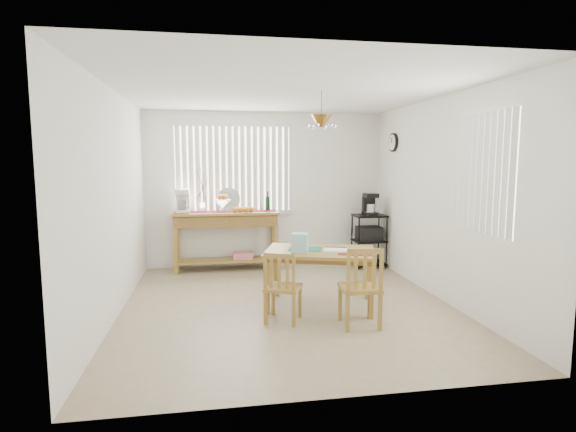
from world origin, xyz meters
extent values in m
cube|color=tan|center=(0.00, 0.00, -0.01)|extent=(4.00, 4.50, 0.01)
cube|color=white|center=(0.00, 2.30, 1.30)|extent=(4.00, 0.10, 2.60)
cube|color=white|center=(0.00, -2.30, 1.30)|extent=(4.00, 0.10, 2.60)
cube|color=white|center=(-2.05, 0.00, 1.30)|extent=(0.10, 4.50, 2.60)
cube|color=white|center=(2.05, 0.00, 1.30)|extent=(0.10, 4.50, 2.60)
cube|color=white|center=(0.00, 0.00, 2.65)|extent=(4.00, 4.50, 0.10)
cube|color=white|center=(-0.55, 2.25, 1.65)|extent=(1.90, 0.01, 1.40)
cube|color=white|center=(-1.45, 2.23, 1.65)|extent=(0.07, 0.03, 1.40)
cube|color=white|center=(-1.34, 2.23, 1.65)|extent=(0.07, 0.03, 1.40)
cube|color=white|center=(-1.24, 2.23, 1.65)|extent=(0.07, 0.03, 1.40)
cube|color=white|center=(-1.13, 2.23, 1.65)|extent=(0.07, 0.03, 1.40)
cube|color=white|center=(-1.03, 2.23, 1.65)|extent=(0.07, 0.03, 1.40)
cube|color=white|center=(-0.92, 2.23, 1.65)|extent=(0.07, 0.03, 1.40)
cube|color=white|center=(-0.81, 2.23, 1.65)|extent=(0.07, 0.03, 1.40)
cube|color=white|center=(-0.71, 2.23, 1.65)|extent=(0.07, 0.03, 1.40)
cube|color=white|center=(-0.60, 2.23, 1.65)|extent=(0.07, 0.03, 1.40)
cube|color=white|center=(-0.50, 2.23, 1.65)|extent=(0.07, 0.03, 1.40)
cube|color=white|center=(-0.39, 2.23, 1.65)|extent=(0.07, 0.03, 1.40)
cube|color=white|center=(-0.29, 2.23, 1.65)|extent=(0.07, 0.03, 1.40)
cube|color=white|center=(-0.18, 2.23, 1.65)|extent=(0.07, 0.03, 1.40)
cube|color=white|center=(-0.08, 2.23, 1.65)|extent=(0.07, 0.03, 1.40)
cube|color=white|center=(0.03, 2.23, 1.65)|extent=(0.07, 0.03, 1.40)
cube|color=white|center=(0.14, 2.23, 1.65)|extent=(0.07, 0.03, 1.40)
cube|color=white|center=(0.24, 2.23, 1.65)|extent=(0.07, 0.03, 1.40)
cube|color=white|center=(0.35, 2.23, 1.65)|extent=(0.07, 0.03, 1.40)
cube|color=white|center=(-0.55, 2.22, 0.92)|extent=(1.98, 0.06, 0.06)
cube|color=white|center=(-0.55, 2.22, 2.38)|extent=(1.98, 0.06, 0.06)
cube|color=white|center=(2.00, -0.90, 1.65)|extent=(0.01, 1.10, 1.30)
cube|color=white|center=(1.99, -1.40, 1.65)|extent=(0.03, 0.07, 1.30)
cube|color=white|center=(1.99, -1.29, 1.65)|extent=(0.03, 0.07, 1.30)
cube|color=white|center=(1.99, -1.18, 1.65)|extent=(0.03, 0.07, 1.30)
cube|color=white|center=(1.99, -1.07, 1.65)|extent=(0.03, 0.07, 1.30)
cube|color=white|center=(1.99, -0.96, 1.65)|extent=(0.03, 0.07, 1.30)
cube|color=white|center=(1.99, -0.85, 1.65)|extent=(0.03, 0.07, 1.30)
cube|color=white|center=(1.99, -0.74, 1.65)|extent=(0.03, 0.07, 1.30)
cube|color=white|center=(1.99, -0.63, 1.65)|extent=(0.03, 0.07, 1.30)
cube|color=white|center=(1.99, -0.52, 1.65)|extent=(0.03, 0.07, 1.30)
cube|color=white|center=(1.99, -0.41, 1.65)|extent=(0.03, 0.07, 1.30)
cylinder|color=black|center=(1.98, 1.55, 2.08)|extent=(0.04, 0.30, 0.30)
cylinder|color=white|center=(1.95, 1.55, 2.08)|extent=(0.01, 0.25, 0.25)
cylinder|color=olive|center=(0.39, -0.10, 2.43)|extent=(0.01, 0.01, 0.34)
cone|color=olive|center=(0.39, -0.10, 2.25)|extent=(0.24, 0.24, 0.14)
sphere|color=white|center=(0.55, -0.10, 2.19)|extent=(0.05, 0.05, 0.05)
sphere|color=white|center=(0.47, 0.04, 2.19)|extent=(0.05, 0.05, 0.05)
sphere|color=white|center=(0.31, 0.04, 2.19)|extent=(0.05, 0.05, 0.05)
sphere|color=white|center=(0.23, -0.10, 2.19)|extent=(0.05, 0.05, 0.05)
sphere|color=white|center=(0.31, -0.23, 2.19)|extent=(0.05, 0.05, 0.05)
sphere|color=white|center=(0.47, -0.23, 2.19)|extent=(0.05, 0.05, 0.05)
cube|color=#A48037|center=(-0.69, 1.99, 0.94)|extent=(1.71, 0.48, 0.04)
cube|color=brown|center=(-0.69, 1.99, 0.82)|extent=(1.65, 0.44, 0.17)
cube|color=#A48037|center=(-1.49, 1.80, 0.37)|extent=(0.06, 0.06, 0.74)
cube|color=#A48037|center=(0.11, 1.80, 0.37)|extent=(0.06, 0.06, 0.74)
cube|color=#A48037|center=(-1.49, 2.18, 0.37)|extent=(0.06, 0.06, 0.74)
cube|color=#A48037|center=(0.11, 2.18, 0.37)|extent=(0.06, 0.06, 0.74)
cube|color=#A48037|center=(-0.69, 1.99, 0.16)|extent=(1.58, 0.42, 0.03)
cube|color=red|center=(-0.42, 1.99, 0.23)|extent=(0.32, 0.24, 0.11)
cube|color=maroon|center=(-0.69, 1.99, 0.97)|extent=(1.62, 0.26, 0.01)
cube|color=white|center=(-1.37, 1.99, 0.99)|extent=(0.21, 0.26, 0.05)
cube|color=white|center=(-1.37, 2.08, 1.12)|extent=(0.21, 0.09, 0.32)
cube|color=white|center=(-1.37, 1.97, 1.30)|extent=(0.21, 0.24, 0.07)
cylinder|color=white|center=(-1.37, 1.96, 1.08)|extent=(0.14, 0.14, 0.14)
cylinder|color=white|center=(-0.74, 1.97, 1.02)|extent=(0.05, 0.05, 0.11)
cone|color=white|center=(-0.74, 1.97, 1.12)|extent=(0.28, 0.28, 0.10)
sphere|color=#D44D1C|center=(-0.69, 1.97, 1.21)|extent=(0.09, 0.09, 0.09)
sphere|color=#D44D1C|center=(-0.73, 2.02, 1.21)|extent=(0.09, 0.09, 0.09)
sphere|color=#D44D1C|center=(-0.79, 2.00, 1.21)|extent=(0.09, 0.09, 0.09)
sphere|color=#D44D1C|center=(-0.79, 1.94, 1.21)|extent=(0.09, 0.09, 0.09)
sphere|color=#D44D1C|center=(-0.73, 1.92, 1.21)|extent=(0.09, 0.09, 0.09)
sphere|color=orange|center=(-0.54, 1.90, 1.00)|extent=(0.09, 0.09, 0.09)
sphere|color=orange|center=(-0.45, 1.90, 1.00)|extent=(0.09, 0.09, 0.09)
sphere|color=orange|center=(-0.37, 1.90, 1.00)|extent=(0.09, 0.09, 0.09)
sphere|color=orange|center=(-0.28, 1.90, 1.00)|extent=(0.09, 0.09, 0.09)
cylinder|color=silver|center=(-0.64, 2.19, 1.15)|extent=(0.38, 0.10, 0.38)
cylinder|color=white|center=(-1.06, 2.04, 1.04)|extent=(0.09, 0.09, 0.15)
cylinder|color=#4C3823|center=(-1.06, 2.04, 1.35)|extent=(0.09, 0.04, 0.47)
cylinder|color=#4C3823|center=(-1.06, 2.04, 1.38)|extent=(0.15, 0.06, 0.52)
cylinder|color=#4C3823|center=(-1.06, 2.04, 1.33)|extent=(0.19, 0.08, 0.39)
cylinder|color=#4C3823|center=(-1.06, 2.04, 1.41)|extent=(0.06, 0.03, 0.59)
cylinder|color=#4C3823|center=(-1.06, 2.04, 1.31)|extent=(0.23, 0.11, 0.33)
cylinder|color=black|center=(0.01, 2.04, 1.08)|extent=(0.08, 0.08, 0.25)
cylinder|color=black|center=(0.01, 2.04, 1.25)|extent=(0.03, 0.03, 0.09)
cylinder|color=black|center=(1.46, 1.63, 0.44)|extent=(0.03, 0.03, 0.89)
cylinder|color=black|center=(1.94, 1.63, 0.44)|extent=(0.03, 0.03, 0.89)
cylinder|color=black|center=(1.46, 2.00, 0.44)|extent=(0.03, 0.03, 0.89)
cylinder|color=black|center=(1.94, 2.00, 0.44)|extent=(0.03, 0.03, 0.89)
cube|color=black|center=(1.70, 1.82, 0.87)|extent=(0.52, 0.42, 0.03)
cube|color=black|center=(1.70, 1.82, 0.44)|extent=(0.52, 0.42, 0.03)
cube|color=black|center=(1.70, 1.82, 0.06)|extent=(0.52, 0.42, 0.03)
cube|color=black|center=(1.70, 1.82, 0.57)|extent=(0.40, 0.31, 0.23)
cube|color=black|center=(1.70, 1.79, 0.91)|extent=(0.21, 0.25, 0.05)
cube|color=black|center=(1.70, 1.88, 1.04)|extent=(0.21, 0.08, 0.31)
cube|color=black|center=(1.70, 1.79, 1.22)|extent=(0.21, 0.23, 0.07)
cylinder|color=silver|center=(1.70, 1.78, 1.01)|extent=(0.14, 0.14, 0.14)
cube|color=#A48037|center=(0.39, -0.10, 0.68)|extent=(1.50, 1.19, 0.04)
cube|color=brown|center=(0.39, -0.10, 0.64)|extent=(1.38, 1.07, 0.06)
cube|color=#A48037|center=(-0.29, -0.27, 0.30)|extent=(0.08, 0.08, 0.61)
cube|color=#A48037|center=(0.86, -0.62, 0.30)|extent=(0.08, 0.08, 0.61)
cube|color=#A48037|center=(-0.08, 0.43, 0.30)|extent=(0.08, 0.08, 0.61)
cube|color=#A48037|center=(1.07, 0.08, 0.30)|extent=(0.08, 0.08, 0.61)
cube|color=#157965|center=(0.23, 0.00, 0.70)|extent=(0.46, 0.38, 0.01)
cube|color=maroon|center=(0.75, -0.35, 0.70)|extent=(0.46, 0.38, 0.01)
cube|color=white|center=(0.56, -0.20, 0.71)|extent=(0.33, 0.30, 0.02)
cube|color=black|center=(0.59, -0.08, 0.72)|extent=(0.28, 0.11, 0.03)
cube|color=#98D1DD|center=(0.13, -0.16, 0.81)|extent=(0.23, 0.23, 0.22)
cube|color=#A48037|center=(-0.14, -0.54, 0.38)|extent=(0.48, 0.48, 0.04)
cube|color=#A48037|center=(0.07, -0.45, 0.18)|extent=(0.05, 0.05, 0.36)
cube|color=#A48037|center=(-0.22, -0.33, 0.18)|extent=(0.05, 0.05, 0.36)
cube|color=#A48037|center=(-0.05, -0.74, 0.18)|extent=(0.05, 0.05, 0.36)
cube|color=#A48037|center=(-0.34, -0.62, 0.18)|extent=(0.05, 0.05, 0.36)
cube|color=#A48037|center=(-0.05, -0.75, 0.60)|extent=(0.04, 0.04, 0.41)
cube|color=#A48037|center=(-0.35, -0.63, 0.60)|extent=(0.04, 0.04, 0.41)
cube|color=#A48037|center=(-0.20, -0.69, 0.78)|extent=(0.32, 0.15, 0.05)
cube|color=#A48037|center=(-0.12, -0.73, 0.58)|extent=(0.04, 0.03, 0.32)
cube|color=#A48037|center=(-0.20, -0.69, 0.58)|extent=(0.04, 0.03, 0.32)
cube|color=#A48037|center=(-0.28, -0.66, 0.58)|extent=(0.04, 0.03, 0.32)
cube|color=#A48037|center=(0.66, -0.81, 0.42)|extent=(0.43, 0.43, 0.04)
cube|color=#A48037|center=(0.85, -0.65, 0.20)|extent=(0.04, 0.04, 0.40)
cube|color=#A48037|center=(0.50, -0.63, 0.20)|extent=(0.04, 0.04, 0.40)
cube|color=#A48037|center=(0.83, -1.00, 0.20)|extent=(0.04, 0.04, 0.40)
cube|color=#A48037|center=(0.48, -0.98, 0.20)|extent=(0.04, 0.04, 0.40)
cube|color=#A48037|center=(0.83, -1.01, 0.66)|extent=(0.04, 0.04, 0.45)
cube|color=#A48037|center=(0.48, -0.99, 0.66)|extent=(0.04, 0.04, 0.45)
cube|color=#A48037|center=(0.65, -1.00, 0.86)|extent=(0.37, 0.05, 0.06)
cube|color=#A48037|center=(0.75, -1.00, 0.64)|extent=(0.04, 0.02, 0.36)
cube|color=#A48037|center=(0.65, -1.00, 0.64)|extent=(0.04, 0.02, 0.36)
cube|color=#A48037|center=(0.55, -0.99, 0.64)|extent=(0.04, 0.02, 0.36)
camera|label=1|loc=(-0.88, -5.34, 1.77)|focal=28.00mm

